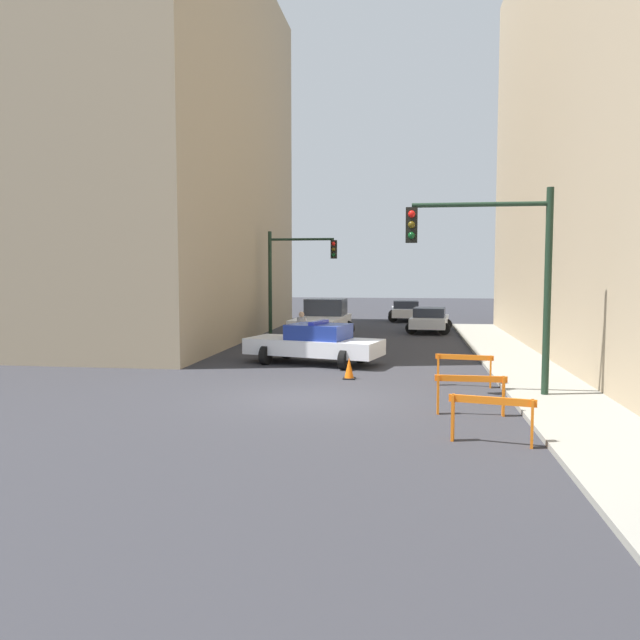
{
  "coord_description": "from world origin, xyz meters",
  "views": [
    {
      "loc": [
        2.44,
        -15.52,
        3.25
      ],
      "look_at": [
        -0.71,
        6.67,
        1.48
      ],
      "focal_mm": 35.0,
      "sensor_mm": 36.0,
      "label": 1
    }
  ],
  "objects_px": {
    "parked_car_near": "(430,319)",
    "parked_car_mid": "(406,310)",
    "white_truck": "(323,320)",
    "traffic_cone": "(349,368)",
    "police_car": "(315,343)",
    "pedestrian_crossing": "(302,332)",
    "barrier_front": "(492,412)",
    "barrier_back": "(464,365)",
    "barrier_mid": "(471,388)",
    "traffic_light_near": "(500,260)",
    "traffic_light_far": "(292,268)"
  },
  "relations": [
    {
      "from": "traffic_light_near",
      "to": "barrier_front",
      "type": "distance_m",
      "value": 5.37
    },
    {
      "from": "parked_car_near",
      "to": "barrier_mid",
      "type": "distance_m",
      "value": 19.27
    },
    {
      "from": "white_truck",
      "to": "pedestrian_crossing",
      "type": "relative_size",
      "value": 3.32
    },
    {
      "from": "parked_car_mid",
      "to": "barrier_back",
      "type": "xyz_separation_m",
      "value": [
        1.74,
        -23.34,
        -0.06
      ]
    },
    {
      "from": "parked_car_near",
      "to": "parked_car_mid",
      "type": "relative_size",
      "value": 1.03
    },
    {
      "from": "police_car",
      "to": "barrier_front",
      "type": "xyz_separation_m",
      "value": [
        4.79,
        -9.6,
        -0.11
      ]
    },
    {
      "from": "traffic_light_far",
      "to": "parked_car_mid",
      "type": "distance_m",
      "value": 12.33
    },
    {
      "from": "traffic_light_far",
      "to": "traffic_cone",
      "type": "bearing_deg",
      "value": -71.45
    },
    {
      "from": "traffic_light_near",
      "to": "barrier_back",
      "type": "relative_size",
      "value": 3.27
    },
    {
      "from": "white_truck",
      "to": "traffic_cone",
      "type": "height_order",
      "value": "white_truck"
    },
    {
      "from": "white_truck",
      "to": "traffic_cone",
      "type": "relative_size",
      "value": 8.41
    },
    {
      "from": "pedestrian_crossing",
      "to": "traffic_cone",
      "type": "bearing_deg",
      "value": 87.89
    },
    {
      "from": "barrier_front",
      "to": "traffic_cone",
      "type": "xyz_separation_m",
      "value": [
        -3.32,
        6.69,
        -0.3
      ]
    },
    {
      "from": "traffic_light_near",
      "to": "white_truck",
      "type": "bearing_deg",
      "value": 116.05
    },
    {
      "from": "traffic_light_far",
      "to": "barrier_back",
      "type": "distance_m",
      "value": 14.9
    },
    {
      "from": "barrier_front",
      "to": "barrier_mid",
      "type": "bearing_deg",
      "value": 93.85
    },
    {
      "from": "police_car",
      "to": "barrier_front",
      "type": "relative_size",
      "value": 3.19
    },
    {
      "from": "parked_car_mid",
      "to": "parked_car_near",
      "type": "bearing_deg",
      "value": -81.77
    },
    {
      "from": "barrier_front",
      "to": "traffic_light_far",
      "type": "bearing_deg",
      "value": 111.46
    },
    {
      "from": "traffic_light_far",
      "to": "barrier_front",
      "type": "bearing_deg",
      "value": -68.54
    },
    {
      "from": "barrier_front",
      "to": "traffic_cone",
      "type": "distance_m",
      "value": 7.47
    },
    {
      "from": "white_truck",
      "to": "pedestrian_crossing",
      "type": "distance_m",
      "value": 5.18
    },
    {
      "from": "parked_car_mid",
      "to": "barrier_front",
      "type": "relative_size",
      "value": 2.76
    },
    {
      "from": "police_car",
      "to": "barrier_front",
      "type": "height_order",
      "value": "police_car"
    },
    {
      "from": "traffic_light_near",
      "to": "traffic_cone",
      "type": "distance_m",
      "value": 5.62
    },
    {
      "from": "white_truck",
      "to": "parked_car_near",
      "type": "height_order",
      "value": "white_truck"
    },
    {
      "from": "traffic_light_far",
      "to": "barrier_mid",
      "type": "height_order",
      "value": "traffic_light_far"
    },
    {
      "from": "parked_car_mid",
      "to": "pedestrian_crossing",
      "type": "relative_size",
      "value": 2.62
    },
    {
      "from": "white_truck",
      "to": "barrier_mid",
      "type": "height_order",
      "value": "white_truck"
    },
    {
      "from": "barrier_front",
      "to": "traffic_cone",
      "type": "height_order",
      "value": "barrier_front"
    },
    {
      "from": "pedestrian_crossing",
      "to": "parked_car_mid",
      "type": "bearing_deg",
      "value": -128.8
    },
    {
      "from": "traffic_light_near",
      "to": "parked_car_near",
      "type": "distance_m",
      "value": 17.47
    },
    {
      "from": "police_car",
      "to": "barrier_mid",
      "type": "height_order",
      "value": "police_car"
    },
    {
      "from": "white_truck",
      "to": "traffic_cone",
      "type": "distance_m",
      "value": 10.94
    },
    {
      "from": "traffic_light_near",
      "to": "police_car",
      "type": "distance_m",
      "value": 8.04
    },
    {
      "from": "traffic_cone",
      "to": "barrier_mid",
      "type": "bearing_deg",
      "value": -53.78
    },
    {
      "from": "traffic_light_near",
      "to": "parked_car_near",
      "type": "height_order",
      "value": "traffic_light_near"
    },
    {
      "from": "white_truck",
      "to": "barrier_front",
      "type": "height_order",
      "value": "white_truck"
    },
    {
      "from": "police_car",
      "to": "traffic_cone",
      "type": "height_order",
      "value": "police_car"
    },
    {
      "from": "traffic_light_near",
      "to": "barrier_front",
      "type": "bearing_deg",
      "value": -99.14
    },
    {
      "from": "traffic_light_far",
      "to": "pedestrian_crossing",
      "type": "bearing_deg",
      "value": -76.01
    },
    {
      "from": "traffic_light_near",
      "to": "traffic_light_far",
      "type": "distance_m",
      "value": 16.27
    },
    {
      "from": "traffic_cone",
      "to": "barrier_back",
      "type": "bearing_deg",
      "value": -12.96
    },
    {
      "from": "white_truck",
      "to": "traffic_cone",
      "type": "xyz_separation_m",
      "value": [
        2.28,
        -10.68,
        -0.59
      ]
    },
    {
      "from": "traffic_light_near",
      "to": "barrier_back",
      "type": "xyz_separation_m",
      "value": [
        -0.71,
        1.47,
        -2.91
      ]
    },
    {
      "from": "traffic_light_near",
      "to": "pedestrian_crossing",
      "type": "xyz_separation_m",
      "value": [
        -6.43,
        7.74,
        -2.67
      ]
    },
    {
      "from": "traffic_light_far",
      "to": "white_truck",
      "type": "xyz_separation_m",
      "value": [
        1.72,
        -1.24,
        -2.49
      ]
    },
    {
      "from": "traffic_light_far",
      "to": "barrier_mid",
      "type": "xyz_separation_m",
      "value": [
        7.15,
        -16.23,
        -2.78
      ]
    },
    {
      "from": "traffic_light_far",
      "to": "police_car",
      "type": "relative_size",
      "value": 1.04
    },
    {
      "from": "police_car",
      "to": "traffic_cone",
      "type": "relative_size",
      "value": 7.65
    }
  ]
}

